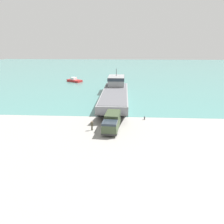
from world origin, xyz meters
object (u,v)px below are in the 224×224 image
at_px(soldier_on_ramp, 92,125).
at_px(military_truck, 112,122).
at_px(landing_craft, 115,91).
at_px(moored_boat_a, 74,80).
at_px(mooring_bollard, 145,118).

bearing_deg(soldier_on_ramp, military_truck, 99.20).
height_order(landing_craft, military_truck, landing_craft).
relative_size(military_truck, moored_boat_a, 1.08).
relative_size(landing_craft, mooring_bollard, 52.08).
bearing_deg(soldier_on_ramp, mooring_bollard, 124.24).
distance_m(landing_craft, military_truck, 25.39).
xyz_separation_m(landing_craft, soldier_on_ramp, (-3.10, -25.86, -0.76)).
bearing_deg(mooring_bollard, soldier_on_ramp, -147.33).
bearing_deg(soldier_on_ramp, landing_craft, 174.74).
bearing_deg(military_truck, landing_craft, -174.17).
relative_size(moored_boat_a, mooring_bollard, 10.24).
bearing_deg(mooring_bollard, moored_boat_a, 118.64).
height_order(military_truck, soldier_on_ramp, military_truck).
distance_m(soldier_on_ramp, mooring_bollard, 11.96).
relative_size(soldier_on_ramp, mooring_bollard, 2.62).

